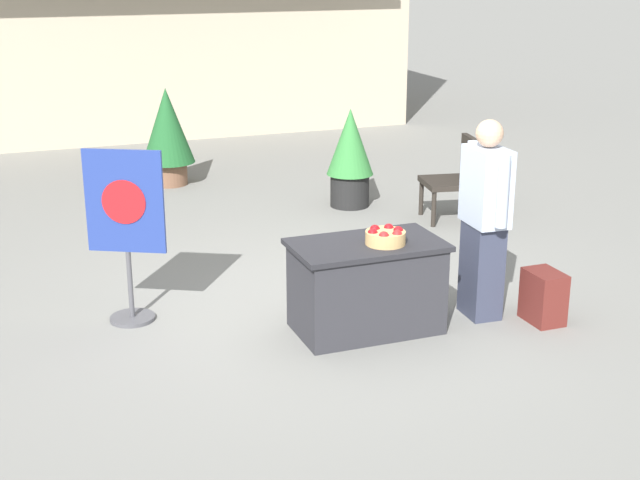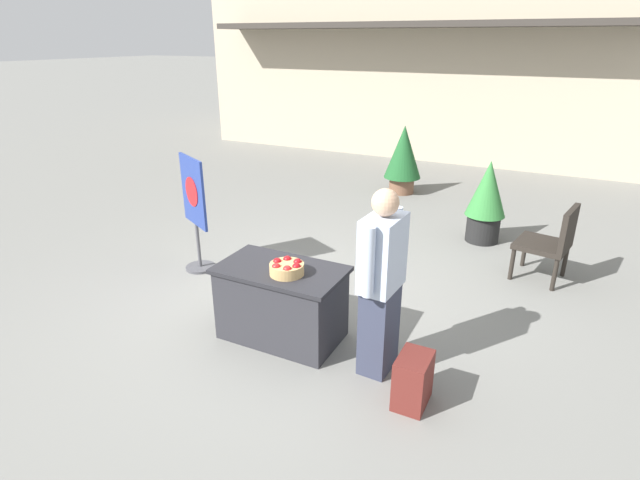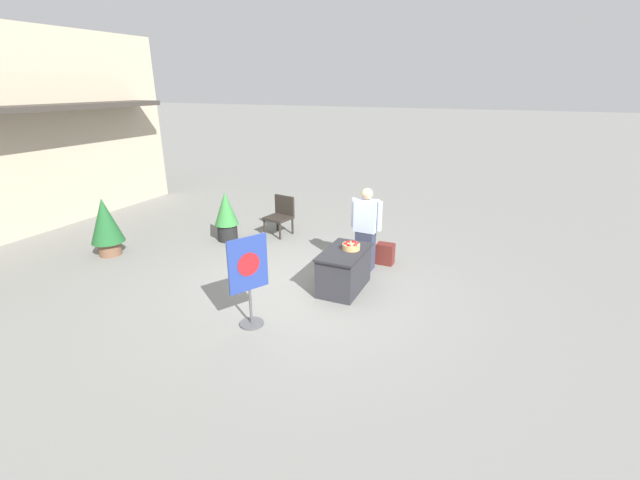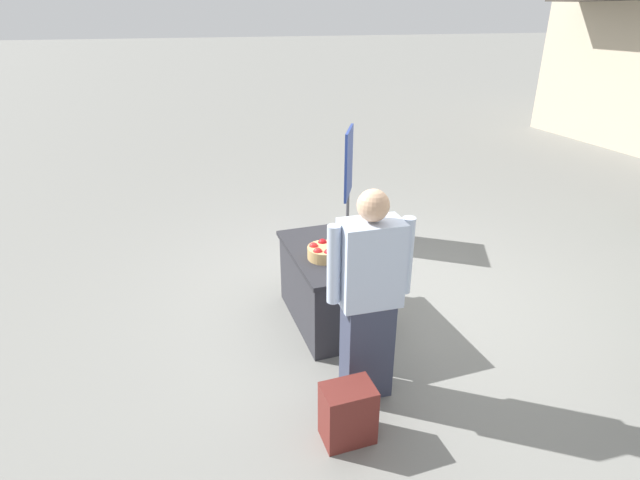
% 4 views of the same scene
% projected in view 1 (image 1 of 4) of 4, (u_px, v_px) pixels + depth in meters
% --- Properties ---
extents(ground_plane, '(120.00, 120.00, 0.00)m').
position_uv_depth(ground_plane, '(308.00, 304.00, 7.46)').
color(ground_plane, slate).
extents(display_table, '(1.16, 0.67, 0.71)m').
position_uv_depth(display_table, '(366.00, 286.00, 6.86)').
color(display_table, '#2D2D33').
rests_on(display_table, ground_plane).
extents(apple_basket, '(0.30, 0.30, 0.13)m').
position_uv_depth(apple_basket, '(386.00, 236.00, 6.70)').
color(apple_basket, tan).
rests_on(apple_basket, display_table).
extents(person_visitor, '(0.29, 0.61, 1.60)m').
position_uv_depth(person_visitor, '(485.00, 219.00, 7.00)').
color(person_visitor, '#33384C').
rests_on(person_visitor, ground_plane).
extents(backpack, '(0.24, 0.34, 0.42)m').
position_uv_depth(backpack, '(544.00, 297.00, 7.06)').
color(backpack, maroon).
rests_on(backpack, ground_plane).
extents(poster_board, '(0.56, 0.36, 1.39)m').
position_uv_depth(poster_board, '(126.00, 228.00, 6.91)').
color(poster_board, '#4C4C51').
rests_on(poster_board, ground_plane).
extents(patio_chair, '(0.64, 0.64, 0.91)m').
position_uv_depth(patio_chair, '(458.00, 175.00, 9.70)').
color(patio_chair, '#28231E').
rests_on(patio_chair, ground_plane).
extents(potted_plant_near_right, '(0.54, 0.54, 1.14)m').
position_uv_depth(potted_plant_near_right, '(350.00, 154.00, 10.17)').
color(potted_plant_near_right, black).
rests_on(potted_plant_near_right, ground_plane).
extents(potted_plant_near_left, '(0.66, 0.66, 1.22)m').
position_uv_depth(potted_plant_near_left, '(167.00, 131.00, 11.11)').
color(potted_plant_near_left, brown).
rests_on(potted_plant_near_left, ground_plane).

